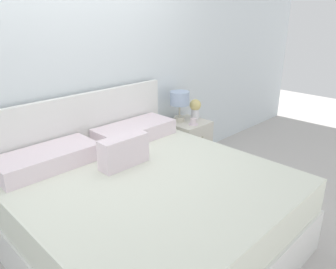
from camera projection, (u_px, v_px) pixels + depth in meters
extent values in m
plane|color=#BCB7B2|center=(87.00, 201.00, 3.26)|extent=(12.00, 12.00, 0.00)
cube|color=white|center=(69.00, 69.00, 2.85)|extent=(8.00, 0.06, 2.60)
cube|color=white|center=(151.00, 229.00, 2.57)|extent=(1.84, 1.91, 0.35)
cube|color=white|center=(150.00, 194.00, 2.46)|extent=(1.81, 1.87, 0.27)
cube|color=white|center=(83.00, 152.00, 3.05)|extent=(1.88, 0.05, 1.09)
cube|color=white|center=(47.00, 159.00, 2.56)|extent=(0.77, 0.36, 0.14)
cube|color=white|center=(135.00, 131.00, 3.15)|extent=(0.77, 0.36, 0.14)
cube|color=white|center=(124.00, 151.00, 2.57)|extent=(0.41, 0.14, 0.24)
cube|color=silver|center=(187.00, 146.00, 3.83)|extent=(0.42, 0.41, 0.60)
sphere|color=#B2AD93|center=(202.00, 137.00, 3.63)|extent=(0.02, 0.02, 0.02)
cylinder|color=beige|center=(179.00, 119.00, 3.73)|extent=(0.12, 0.12, 0.05)
cylinder|color=#B7B29E|center=(180.00, 111.00, 3.70)|extent=(0.02, 0.02, 0.14)
cylinder|color=#A8BCDB|center=(180.00, 98.00, 3.65)|extent=(0.22, 0.22, 0.15)
cylinder|color=white|center=(195.00, 114.00, 3.81)|extent=(0.09, 0.09, 0.12)
sphere|color=#E5D17F|center=(195.00, 105.00, 3.77)|extent=(0.13, 0.13, 0.13)
sphere|color=#609356|center=(197.00, 107.00, 3.80)|extent=(0.06, 0.06, 0.06)
cylinder|color=white|center=(193.00, 124.00, 3.63)|extent=(0.11, 0.11, 0.01)
cylinder|color=white|center=(193.00, 121.00, 3.61)|extent=(0.07, 0.07, 0.06)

